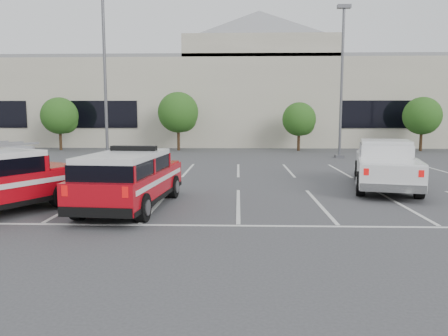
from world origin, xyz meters
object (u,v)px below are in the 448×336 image
(light_pole_left, at_px, (105,77))
(tree_mid_left, at_px, (179,114))
(tree_mid_right, at_px, (300,120))
(white_pickup, at_px, (385,169))
(convention_building, at_px, (240,98))
(fire_chief_suv, at_px, (130,183))
(tree_right, at_px, (423,117))
(tree_left, at_px, (61,117))
(light_pole_mid, at_px, (342,82))

(light_pole_left, bearing_deg, tree_mid_left, 72.90)
(tree_mid_right, distance_m, white_pickup, 18.69)
(white_pickup, bearing_deg, tree_mid_right, 106.74)
(convention_building, distance_m, fire_chief_suv, 33.03)
(convention_building, relative_size, white_pickup, 9.06)
(fire_chief_suv, relative_size, white_pickup, 0.87)
(tree_right, xyz_separation_m, white_pickup, (-9.11, -18.59, -2.00))
(tree_right, bearing_deg, tree_left, 180.00)
(tree_left, xyz_separation_m, light_pole_mid, (21.91, -6.05, 2.41))
(tree_right, distance_m, light_pole_left, 25.30)
(convention_building, height_order, light_pole_left, convention_building)
(convention_building, height_order, tree_left, convention_building)
(tree_mid_left, height_order, fire_chief_suv, tree_mid_left)
(tree_left, distance_m, white_pickup, 28.03)
(light_pole_left, height_order, light_pole_mid, same)
(convention_building, bearing_deg, light_pole_left, -112.39)
(tree_mid_left, height_order, tree_mid_right, tree_mid_left)
(light_pole_left, distance_m, light_pole_mid, 15.52)
(light_pole_mid, bearing_deg, fire_chief_suv, -122.00)
(tree_mid_right, height_order, fire_chief_suv, tree_mid_right)
(tree_left, bearing_deg, light_pole_left, -55.48)
(light_pole_left, relative_size, fire_chief_suv, 1.78)
(light_pole_left, bearing_deg, tree_mid_right, 37.50)
(tree_mid_right, xyz_separation_m, fire_chief_suv, (-8.54, -22.77, -1.70))
(tree_mid_left, bearing_deg, tree_right, -0.00)
(white_pickup, bearing_deg, tree_left, 152.35)
(convention_building, bearing_deg, tree_left, -146.95)
(convention_building, height_order, tree_mid_left, convention_building)
(white_pickup, bearing_deg, tree_right, 77.89)
(convention_building, height_order, light_pole_mid, convention_building)
(tree_mid_right, bearing_deg, tree_right, 0.00)
(convention_building, bearing_deg, fire_chief_suv, -96.36)
(tree_left, distance_m, light_pole_mid, 22.86)
(tree_mid_right, xyz_separation_m, white_pickup, (0.89, -18.59, -1.73))
(light_pole_left, height_order, fire_chief_suv, light_pole_left)
(tree_left, xyz_separation_m, tree_right, (30.00, 0.00, 0.00))
(convention_building, bearing_deg, white_pickup, -78.46)
(tree_mid_right, bearing_deg, tree_left, 180.00)
(light_pole_left, distance_m, fire_chief_suv, 14.21)
(light_pole_left, bearing_deg, tree_left, 124.52)
(convention_building, relative_size, tree_left, 13.58)
(fire_chief_suv, bearing_deg, tree_mid_left, 98.82)
(tree_right, xyz_separation_m, fire_chief_suv, (-18.54, -22.77, -1.97))
(tree_left, height_order, tree_right, same)
(tree_mid_left, xyz_separation_m, light_pole_mid, (11.91, -6.05, 2.14))
(tree_right, relative_size, light_pole_left, 0.43)
(tree_mid_left, xyz_separation_m, white_pickup, (10.89, -18.59, -2.27))
(tree_left, relative_size, tree_right, 1.00)
(tree_left, height_order, light_pole_left, light_pole_left)
(tree_mid_left, bearing_deg, convention_building, 62.60)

